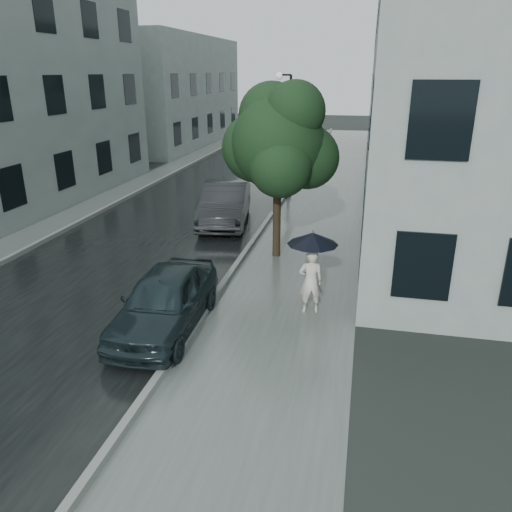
% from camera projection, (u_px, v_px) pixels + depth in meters
% --- Properties ---
extents(ground, '(120.00, 120.00, 0.00)m').
position_uv_depth(ground, '(256.00, 350.00, 10.47)').
color(ground, black).
rests_on(ground, ground).
extents(sidewalk, '(3.50, 60.00, 0.01)m').
position_uv_depth(sidewalk, '(321.00, 207.00, 21.40)').
color(sidewalk, slate).
rests_on(sidewalk, ground).
extents(kerb_near, '(0.15, 60.00, 0.15)m').
position_uv_depth(kerb_near, '(280.00, 203.00, 21.74)').
color(kerb_near, slate).
rests_on(kerb_near, ground).
extents(asphalt_road, '(6.85, 60.00, 0.00)m').
position_uv_depth(asphalt_road, '(203.00, 201.00, 22.47)').
color(asphalt_road, black).
rests_on(asphalt_road, ground).
extents(kerb_far, '(0.15, 60.00, 0.15)m').
position_uv_depth(kerb_far, '(131.00, 195.00, 23.14)').
color(kerb_far, slate).
rests_on(kerb_far, ground).
extents(sidewalk_far, '(1.70, 60.00, 0.01)m').
position_uv_depth(sidewalk_far, '(113.00, 196.00, 23.35)').
color(sidewalk_far, '#4C5451').
rests_on(sidewalk_far, ground).
extents(building_near, '(7.02, 36.00, 9.00)m').
position_uv_depth(building_near, '(441.00, 91.00, 25.65)').
color(building_near, '#909E98').
rests_on(building_near, ground).
extents(building_far_b, '(7.02, 18.00, 8.00)m').
position_uv_depth(building_far_b, '(167.00, 91.00, 39.29)').
color(building_far_b, '#909E98').
rests_on(building_far_b, ground).
extents(pedestrian, '(0.66, 0.52, 1.60)m').
position_uv_depth(pedestrian, '(311.00, 281.00, 11.84)').
color(pedestrian, beige).
rests_on(pedestrian, sidewalk).
extents(umbrella, '(1.58, 1.58, 1.15)m').
position_uv_depth(umbrella, '(313.00, 238.00, 11.42)').
color(umbrella, black).
rests_on(umbrella, ground).
extents(street_tree, '(3.59, 3.26, 5.29)m').
position_uv_depth(street_tree, '(279.00, 142.00, 14.68)').
color(street_tree, '#332619').
rests_on(street_tree, ground).
extents(lamp_post, '(0.83, 0.44, 5.45)m').
position_uv_depth(lamp_post, '(287.00, 128.00, 22.21)').
color(lamp_post, black).
rests_on(lamp_post, ground).
extents(car_near, '(1.71, 4.06, 1.37)m').
position_uv_depth(car_near, '(165.00, 300.00, 11.12)').
color(car_near, black).
rests_on(car_near, ground).
extents(car_far, '(2.30, 4.82, 1.52)m').
position_uv_depth(car_far, '(225.00, 204.00, 18.92)').
color(car_far, black).
rests_on(car_far, ground).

